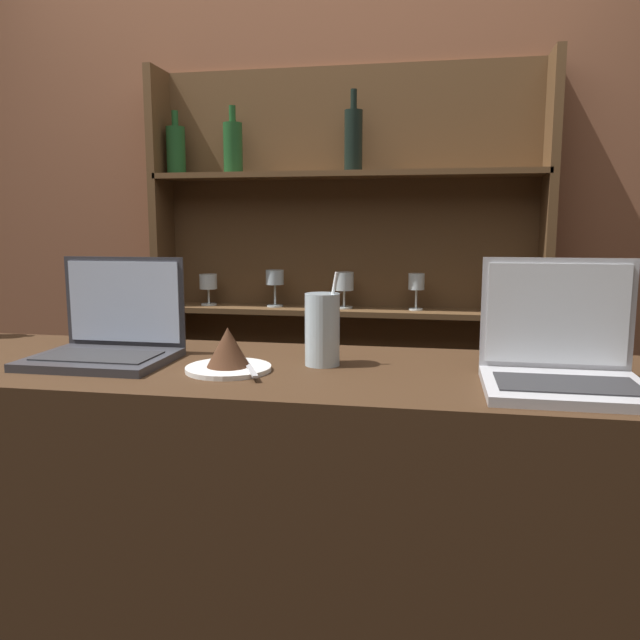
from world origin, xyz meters
The scene contains 7 objects.
bar_counter centered at (0.00, 0.26, 0.54)m, with size 2.05×0.53×1.09m.
back_wall centered at (0.00, 1.36, 1.35)m, with size 7.00×0.06×2.70m.
back_shelf centered at (0.13, 1.29, 1.02)m, with size 1.43×0.18×1.96m.
laptop_near centered at (-0.25, 0.26, 1.14)m, with size 0.30×0.24×0.23m.
laptop_far centered at (0.71, 0.20, 1.14)m, with size 0.29×0.24×0.24m.
cake_plate centered at (0.05, 0.21, 1.13)m, with size 0.18×0.18×0.09m.
water_glass centered at (0.24, 0.30, 1.17)m, with size 0.08×0.08×0.20m.
Camera 1 is at (0.47, -1.01, 1.39)m, focal length 35.00 mm.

